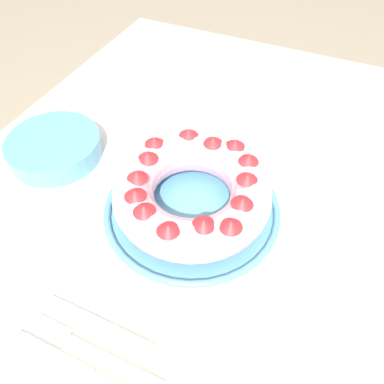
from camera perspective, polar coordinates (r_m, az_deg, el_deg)
name	(u,v)px	position (r m, az deg, el deg)	size (l,w,h in m)	color
ground_plane	(195,368)	(1.28, 0.41, -25.20)	(8.00, 8.00, 0.00)	gray
dining_table	(197,259)	(0.69, 0.70, -10.18)	(1.29, 0.94, 0.73)	silver
serving_dish	(192,209)	(0.63, 0.00, -2.58)	(0.29, 0.29, 0.02)	#518EB2
bundt_cake	(192,191)	(0.59, 0.00, 0.11)	(0.25, 0.25, 0.08)	#E09EAD
fork	(85,349)	(0.54, -15.95, -21.96)	(0.02, 0.20, 0.01)	white
serving_knife	(94,379)	(0.52, -14.77, -25.86)	(0.02, 0.22, 0.01)	white
cake_knife	(104,329)	(0.54, -13.19, -19.67)	(0.02, 0.17, 0.01)	white
side_bowl	(54,147)	(0.76, -20.23, 6.40)	(0.18, 0.18, 0.04)	#518EB2
napkin	(263,124)	(0.82, 10.81, 10.22)	(0.15, 0.10, 0.00)	#B2D1B7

